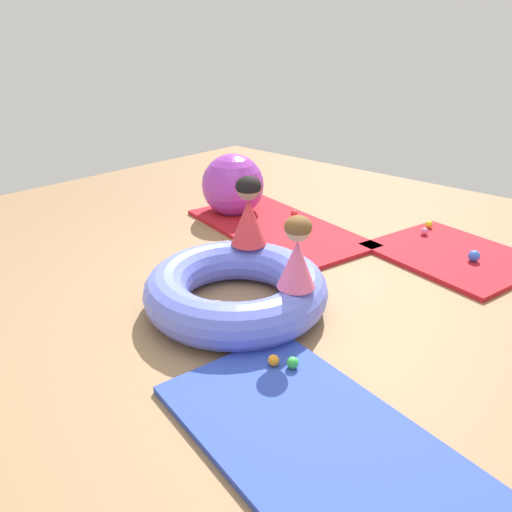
{
  "coord_description": "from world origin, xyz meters",
  "views": [
    {
      "loc": [
        1.94,
        -1.97,
        1.7
      ],
      "look_at": [
        -0.13,
        0.29,
        0.33
      ],
      "focal_mm": 34.4,
      "sensor_mm": 36.0,
      "label": 1
    }
  ],
  "objects_px": {
    "play_ball_green": "(293,363)",
    "play_ball_orange": "(274,360)",
    "play_ball_teal": "(236,207)",
    "inflatable_cushion": "(236,289)",
    "play_ball_blue": "(474,256)",
    "child_in_red": "(249,212)",
    "play_ball_red_second": "(294,213)",
    "play_ball_pink": "(425,231)",
    "exercise_ball_large": "(233,185)",
    "child_in_pink": "(297,253)",
    "play_ball_yellow": "(429,224)"
  },
  "relations": [
    {
      "from": "play_ball_pink",
      "to": "inflatable_cushion",
      "type": "bearing_deg",
      "value": -100.55
    },
    {
      "from": "child_in_pink",
      "to": "play_ball_red_second",
      "type": "xyz_separation_m",
      "value": [
        -1.25,
        1.58,
        -0.45
      ]
    },
    {
      "from": "child_in_pink",
      "to": "play_ball_green",
      "type": "bearing_deg",
      "value": 34.75
    },
    {
      "from": "inflatable_cushion",
      "to": "play_ball_red_second",
      "type": "relative_size",
      "value": 17.34
    },
    {
      "from": "inflatable_cushion",
      "to": "play_ball_red_second",
      "type": "distance_m",
      "value": 1.84
    },
    {
      "from": "play_ball_yellow",
      "to": "play_ball_blue",
      "type": "bearing_deg",
      "value": -38.74
    },
    {
      "from": "inflatable_cushion",
      "to": "play_ball_teal",
      "type": "xyz_separation_m",
      "value": [
        -1.37,
        1.4,
        -0.07
      ]
    },
    {
      "from": "play_ball_green",
      "to": "play_ball_orange",
      "type": "distance_m",
      "value": 0.11
    },
    {
      "from": "play_ball_yellow",
      "to": "play_ball_orange",
      "type": "relative_size",
      "value": 1.11
    },
    {
      "from": "child_in_pink",
      "to": "inflatable_cushion",
      "type": "bearing_deg",
      "value": -82.23
    },
    {
      "from": "play_ball_red_second",
      "to": "play_ball_blue",
      "type": "bearing_deg",
      "value": 4.36
    },
    {
      "from": "child_in_pink",
      "to": "play_ball_teal",
      "type": "bearing_deg",
      "value": -128.22
    },
    {
      "from": "play_ball_green",
      "to": "play_ball_pink",
      "type": "xyz_separation_m",
      "value": [
        -0.34,
        2.37,
        0.0
      ]
    },
    {
      "from": "play_ball_orange",
      "to": "exercise_ball_large",
      "type": "xyz_separation_m",
      "value": [
        -2.02,
        1.71,
        0.25
      ]
    },
    {
      "from": "child_in_red",
      "to": "play_ball_pink",
      "type": "xyz_separation_m",
      "value": [
        0.62,
        1.69,
        -0.47
      ]
    },
    {
      "from": "play_ball_yellow",
      "to": "play_ball_pink",
      "type": "xyz_separation_m",
      "value": [
        0.05,
        -0.2,
        -0.0
      ]
    },
    {
      "from": "play_ball_blue",
      "to": "play_ball_teal",
      "type": "relative_size",
      "value": 1.13
    },
    {
      "from": "child_in_pink",
      "to": "child_in_red",
      "type": "relative_size",
      "value": 0.9
    },
    {
      "from": "exercise_ball_large",
      "to": "play_ball_teal",
      "type": "bearing_deg",
      "value": 77.3
    },
    {
      "from": "play_ball_pink",
      "to": "play_ball_red_second",
      "type": "bearing_deg",
      "value": -160.91
    },
    {
      "from": "child_in_pink",
      "to": "play_ball_teal",
      "type": "distance_m",
      "value": 2.29
    },
    {
      "from": "play_ball_green",
      "to": "play_ball_orange",
      "type": "bearing_deg",
      "value": -150.16
    },
    {
      "from": "inflatable_cushion",
      "to": "play_ball_teal",
      "type": "distance_m",
      "value": 1.96
    },
    {
      "from": "child_in_red",
      "to": "play_ball_yellow",
      "type": "height_order",
      "value": "child_in_red"
    },
    {
      "from": "play_ball_blue",
      "to": "play_ball_teal",
      "type": "distance_m",
      "value": 2.34
    },
    {
      "from": "play_ball_teal",
      "to": "play_ball_orange",
      "type": "xyz_separation_m",
      "value": [
        2.01,
        -1.75,
        -0.01
      ]
    },
    {
      "from": "play_ball_blue",
      "to": "exercise_ball_large",
      "type": "distance_m",
      "value": 2.37
    },
    {
      "from": "play_ball_orange",
      "to": "play_ball_pink",
      "type": "xyz_separation_m",
      "value": [
        -0.25,
        2.42,
        0.0
      ]
    },
    {
      "from": "child_in_red",
      "to": "play_ball_teal",
      "type": "relative_size",
      "value": 6.27
    },
    {
      "from": "play_ball_blue",
      "to": "play_ball_red_second",
      "type": "height_order",
      "value": "play_ball_blue"
    },
    {
      "from": "play_ball_green",
      "to": "play_ball_red_second",
      "type": "xyz_separation_m",
      "value": [
        -1.54,
        1.95,
        0.0
      ]
    },
    {
      "from": "play_ball_red_second",
      "to": "exercise_ball_large",
      "type": "bearing_deg",
      "value": -152.88
    },
    {
      "from": "play_ball_teal",
      "to": "inflatable_cushion",
      "type": "bearing_deg",
      "value": -45.52
    },
    {
      "from": "play_ball_teal",
      "to": "play_ball_green",
      "type": "bearing_deg",
      "value": -38.94
    },
    {
      "from": "inflatable_cushion",
      "to": "play_ball_teal",
      "type": "height_order",
      "value": "inflatable_cushion"
    },
    {
      "from": "play_ball_pink",
      "to": "exercise_ball_large",
      "type": "relative_size",
      "value": 0.11
    },
    {
      "from": "inflatable_cushion",
      "to": "child_in_pink",
      "type": "bearing_deg",
      "value": 9.99
    },
    {
      "from": "child_in_pink",
      "to": "child_in_red",
      "type": "distance_m",
      "value": 0.75
    },
    {
      "from": "play_ball_green",
      "to": "exercise_ball_large",
      "type": "relative_size",
      "value": 0.11
    },
    {
      "from": "child_in_red",
      "to": "exercise_ball_large",
      "type": "xyz_separation_m",
      "value": [
        -1.14,
        0.98,
        -0.23
      ]
    },
    {
      "from": "play_ball_yellow",
      "to": "play_ball_green",
      "type": "xyz_separation_m",
      "value": [
        0.39,
        -2.57,
        -0.0
      ]
    },
    {
      "from": "play_ball_red_second",
      "to": "child_in_pink",
      "type": "bearing_deg",
      "value": -51.52
    },
    {
      "from": "play_ball_orange",
      "to": "play_ball_teal",
      "type": "bearing_deg",
      "value": 138.94
    },
    {
      "from": "child_in_red",
      "to": "play_ball_blue",
      "type": "distance_m",
      "value": 1.89
    },
    {
      "from": "play_ball_blue",
      "to": "play_ball_green",
      "type": "relative_size",
      "value": 1.38
    },
    {
      "from": "play_ball_green",
      "to": "exercise_ball_large",
      "type": "distance_m",
      "value": 2.7
    },
    {
      "from": "inflatable_cushion",
      "to": "exercise_ball_large",
      "type": "bearing_deg",
      "value": 135.43
    },
    {
      "from": "play_ball_teal",
      "to": "play_ball_yellow",
      "type": "relative_size",
      "value": 1.17
    },
    {
      "from": "play_ball_blue",
      "to": "exercise_ball_large",
      "type": "xyz_separation_m",
      "value": [
        -2.32,
        -0.43,
        0.23
      ]
    },
    {
      "from": "child_in_pink",
      "to": "exercise_ball_large",
      "type": "relative_size",
      "value": 0.72
    }
  ]
}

